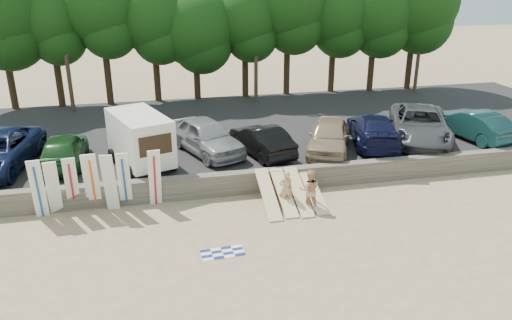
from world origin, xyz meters
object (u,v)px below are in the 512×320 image
Objects in this scene: beachgoer_a at (286,189)px; car_4 at (329,136)px; box_trailer at (140,138)px; car_6 at (420,124)px; beachgoer_b at (309,190)px; car_5 at (373,129)px; car_7 at (473,124)px; car_2 at (207,136)px; car_1 at (64,149)px; cooler at (309,194)px; car_3 at (262,140)px.

car_4 is at bearing -125.77° from beachgoer_a.
box_trailer is 0.69× the size of car_6.
box_trailer is 8.18m from beachgoer_b.
car_5 is at bearing -155.12° from car_6.
beachgoer_a is at bearing 9.51° from car_7.
car_6 is (2.64, 0.02, 0.08)m from car_5.
car_2 is 8.65m from car_5.
car_1 is 10.61m from beachgoer_a.
car_2 is 13.21× the size of cooler.
car_7 is 2.97× the size of beachgoer_a.
car_7 reaches higher than beachgoer_a.
car_1 reaches higher than beachgoer_b.
car_2 is 1.14× the size of car_3.
cooler is at bearing 55.73° from car_5.
car_1 reaches higher than car_3.
car_5 reaches higher than beachgoer_b.
car_1 is at bearing -19.34° from car_3.
box_trailer is 8.10m from cooler.
beachgoer_b is at bearing -116.34° from cooler.
car_4 is 8.27m from car_7.
cooler is (1.24, 0.58, -0.64)m from beachgoer_a.
car_3 is 0.81× the size of car_5.
car_5 is 2.64m from car_6.
car_6 is 9.91m from beachgoer_a.
car_1 is 11.52m from cooler.
beachgoer_a is 0.92× the size of beachgoer_b.
beachgoer_a is (5.77, -4.18, -1.29)m from box_trailer.
car_6 is (17.96, -0.38, 0.11)m from car_1.
car_1 is 2.59× the size of beachgoer_b.
car_4 reaches higher than car_5.
cooler is at bearing -126.37° from car_6.
car_3 is 4.29m from cooler.
car_7 is (5.62, -0.31, -0.01)m from car_5.
box_trailer reaches higher than beachgoer_a.
beachgoer_a is at bearing -55.47° from box_trailer.
car_1 is 6.69m from car_2.
car_7 is (11.63, -0.09, 0.06)m from car_3.
cooler is (0.36, 1.03, -0.71)m from beachgoer_b.
car_6 is at bearing 165.96° from car_3.
car_3 reaches higher than beachgoer_a.
car_2 reaches higher than car_1.
car_6 is at bearing -164.60° from car_5.
beachgoer_b is at bearing 156.68° from beachgoer_a.
car_2 is 6.72m from beachgoer_b.
car_4 is at bearing -148.99° from car_6.
car_3 is 0.92× the size of car_4.
car_2 reaches higher than car_7.
cooler is (3.83, -4.69, -1.40)m from car_2.
car_1 is 1.02× the size of car_3.
box_trailer is at bearing 17.62° from car_5.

